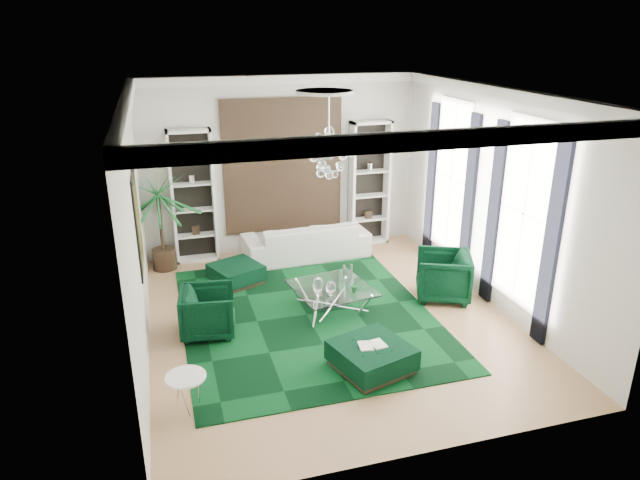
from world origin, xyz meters
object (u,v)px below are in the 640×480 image
object	(u,v)px
side_table	(187,394)
palm	(159,209)
sofa	(306,240)
ottoman_front	(371,357)
armchair_right	(443,276)
coffee_table	(332,299)
armchair_left	(208,312)
ottoman_side	(236,274)

from	to	relation	value
side_table	palm	world-z (taller)	palm
sofa	ottoman_front	distance (m)	4.49
armchair_right	side_table	size ratio (longest dim) A/B	1.82
coffee_table	side_table	world-z (taller)	side_table
armchair_right	armchair_left	bearing A→B (deg)	-64.49
side_table	coffee_table	bearing A→B (deg)	39.37
coffee_table	palm	bearing A→B (deg)	135.62
armchair_right	ottoman_front	distance (m)	2.82
armchair_right	palm	distance (m)	5.70
ottoman_front	armchair_left	bearing A→B (deg)	141.52
sofa	ottoman_side	bearing A→B (deg)	26.68
ottoman_front	palm	size ratio (longest dim) A/B	0.39
sofa	ottoman_side	size ratio (longest dim) A/B	3.09
ottoman_side	ottoman_front	size ratio (longest dim) A/B	0.86
coffee_table	side_table	xyz separation A→B (m)	(-2.64, -2.17, 0.03)
coffee_table	side_table	bearing A→B (deg)	-140.63
ottoman_side	ottoman_front	xyz separation A→B (m)	(1.46, -3.54, 0.01)
armchair_right	ottoman_side	size ratio (longest dim) A/B	1.11
armchair_right	ottoman_side	xyz separation A→B (m)	(-3.57, 1.68, -0.24)
ottoman_side	ottoman_front	bearing A→B (deg)	-67.62
coffee_table	palm	world-z (taller)	palm
armchair_left	palm	xyz separation A→B (m)	(-0.61, 2.95, 0.90)
armchair_right	coffee_table	size ratio (longest dim) A/B	0.75
armchair_right	coffee_table	distance (m)	2.11
armchair_left	side_table	xyz separation A→B (m)	(-0.47, -1.94, -0.14)
armchair_left	ottoman_side	world-z (taller)	armchair_left
ottoman_side	palm	world-z (taller)	palm
armchair_left	palm	bearing A→B (deg)	19.33
sofa	coffee_table	bearing A→B (deg)	82.84
sofa	ottoman_side	distance (m)	1.91
armchair_left	palm	size ratio (longest dim) A/B	0.33
armchair_left	coffee_table	bearing A→B (deg)	-76.43
side_table	palm	size ratio (longest dim) A/B	0.20
sofa	armchair_left	distance (m)	3.63
armchair_left	ottoman_front	bearing A→B (deg)	-120.86
sofa	palm	distance (m)	3.12
palm	ottoman_front	bearing A→B (deg)	-59.27
side_table	palm	distance (m)	5.01
armchair_right	coffee_table	bearing A→B (deg)	-68.70
ottoman_front	palm	xyz separation A→B (m)	(-2.78, 4.68, 1.10)
armchair_left	side_table	distance (m)	2.00
coffee_table	ottoman_side	size ratio (longest dim) A/B	1.48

